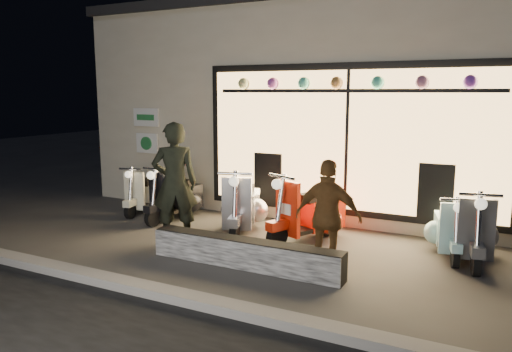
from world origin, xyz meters
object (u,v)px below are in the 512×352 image
at_px(scooter_silver, 243,206).
at_px(scooter_red, 313,213).
at_px(man, 175,183).
at_px(woman, 328,217).
at_px(graffiti_barrier, 245,253).

bearing_deg(scooter_silver, scooter_red, -15.82).
height_order(scooter_red, man, man).
bearing_deg(scooter_red, woman, -38.42).
relative_size(scooter_silver, woman, 1.00).
xyz_separation_m(man, woman, (2.60, -0.17, -0.20)).
height_order(scooter_red, woman, woman).
distance_m(graffiti_barrier, woman, 1.25).
relative_size(graffiti_barrier, woman, 1.85).
bearing_deg(graffiti_barrier, man, 161.51).
height_order(graffiti_barrier, woman, woman).
bearing_deg(man, scooter_red, 176.79).
bearing_deg(scooter_silver, man, -137.23).
relative_size(scooter_silver, man, 0.78).
bearing_deg(man, woman, 140.63).
relative_size(graffiti_barrier, man, 1.46).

